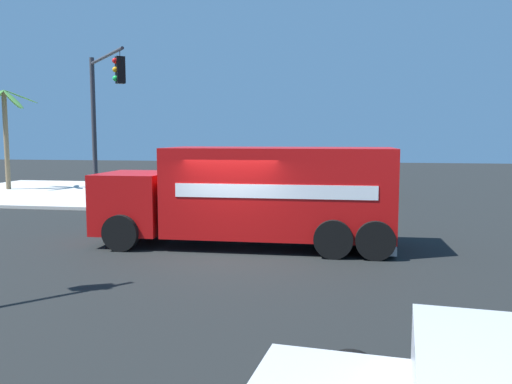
{
  "coord_description": "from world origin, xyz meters",
  "views": [
    {
      "loc": [
        -13.24,
        -2.93,
        3.11
      ],
      "look_at": [
        1.56,
        -0.4,
        1.5
      ],
      "focal_mm": 36.49,
      "sensor_mm": 36.0,
      "label": 1
    }
  ],
  "objects": [
    {
      "name": "sedan_tan",
      "position": [
        13.27,
        -2.82,
        0.63
      ],
      "size": [
        2.35,
        4.45,
        1.31
      ],
      "color": "tan",
      "rests_on": "ground"
    },
    {
      "name": "traffic_light_primary",
      "position": [
        6.79,
        6.88,
        4.3
      ],
      "size": [
        3.63,
        3.09,
        6.31
      ],
      "color": "#38383D",
      "rests_on": "sidewalk_corner_far"
    },
    {
      "name": "ground_plane",
      "position": [
        0.0,
        0.0,
        0.0
      ],
      "size": [
        100.0,
        100.0,
        0.0
      ],
      "primitive_type": "plane",
      "color": "black"
    },
    {
      "name": "sidewalk_corner_far",
      "position": [
        12.83,
        12.83,
        0.07
      ],
      "size": [
        11.9,
        11.9,
        0.14
      ],
      "primitive_type": "cube",
      "color": "beige",
      "rests_on": "ground"
    },
    {
      "name": "palm_tree_far",
      "position": [
        13.17,
        15.76,
        3.97
      ],
      "size": [
        3.32,
        3.18,
        5.55
      ],
      "color": "#7A6647",
      "rests_on": "sidewalk_corner_far"
    },
    {
      "name": "delivery_truck",
      "position": [
        1.13,
        -0.41,
        1.47
      ],
      "size": [
        2.88,
        8.34,
        2.8
      ],
      "color": "red",
      "rests_on": "ground"
    }
  ]
}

